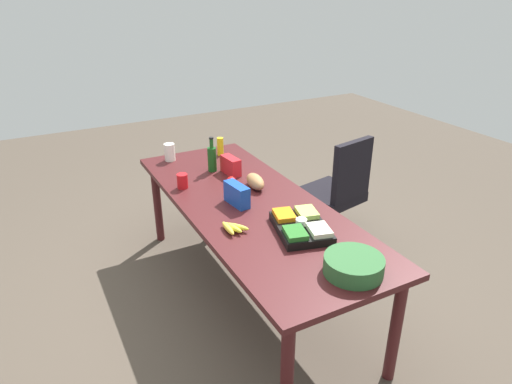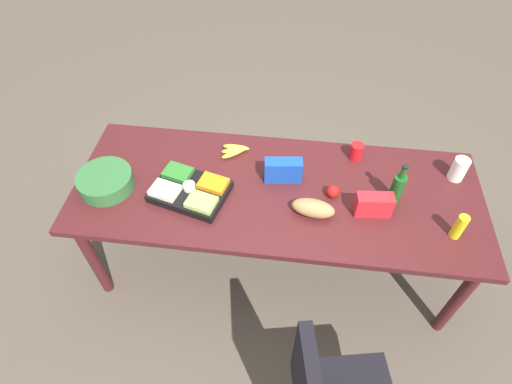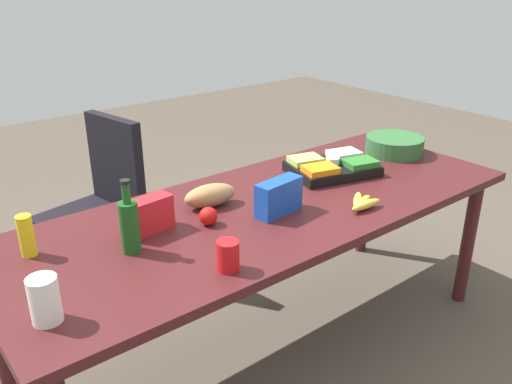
{
  "view_description": "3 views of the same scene",
  "coord_description": "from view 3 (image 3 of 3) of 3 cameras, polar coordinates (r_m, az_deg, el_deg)",
  "views": [
    {
      "loc": [
        2.54,
        -1.3,
        2.2
      ],
      "look_at": [
        0.03,
        0.03,
        0.87
      ],
      "focal_mm": 32.09,
      "sensor_mm": 36.0,
      "label": 1
    },
    {
      "loc": [
        -0.08,
        1.6,
        2.61
      ],
      "look_at": [
        0.11,
        0.09,
        0.85
      ],
      "focal_mm": 28.99,
      "sensor_mm": 36.0,
      "label": 2
    },
    {
      "loc": [
        -1.39,
        -1.64,
        1.76
      ],
      "look_at": [
        -0.09,
        -0.02,
        0.87
      ],
      "focal_mm": 37.29,
      "sensor_mm": 36.0,
      "label": 3
    }
  ],
  "objects": [
    {
      "name": "bread_loaf",
      "position": [
        2.34,
        -4.95,
        -0.37
      ],
      "size": [
        0.25,
        0.14,
        0.1
      ],
      "primitive_type": "ellipsoid",
      "rotation": [
        0.0,
        0.0,
        -0.14
      ],
      "color": "#A67546",
      "rests_on": "conference_table"
    },
    {
      "name": "chip_bag_blue",
      "position": [
        2.25,
        2.45,
        -0.53
      ],
      "size": [
        0.23,
        0.11,
        0.15
      ],
      "primitive_type": "cube",
      "rotation": [
        0.0,
        0.0,
        0.12
      ],
      "color": "#1644AA",
      "rests_on": "conference_table"
    },
    {
      "name": "banana_bunch",
      "position": [
        2.37,
        11.28,
        -1.12
      ],
      "size": [
        0.17,
        0.14,
        0.04
      ],
      "color": "gold",
      "rests_on": "conference_table"
    },
    {
      "name": "ground_plane",
      "position": [
        2.77,
        1.3,
        -16.12
      ],
      "size": [
        10.0,
        10.0,
        0.0
      ],
      "primitive_type": "plane",
      "color": "#50453A"
    },
    {
      "name": "chip_bag_red",
      "position": [
        2.14,
        -11.51,
        -2.46
      ],
      "size": [
        0.21,
        0.1,
        0.14
      ],
      "primitive_type": "cube",
      "rotation": [
        0.0,
        0.0,
        0.1
      ],
      "color": "red",
      "rests_on": "conference_table"
    },
    {
      "name": "apple_red",
      "position": [
        2.17,
        -5.13,
        -2.6
      ],
      "size": [
        0.1,
        0.1,
        0.08
      ],
      "primitive_type": "sphere",
      "rotation": [
        0.0,
        0.0,
        0.33
      ],
      "color": "red",
      "rests_on": "conference_table"
    },
    {
      "name": "mayo_jar",
      "position": [
        1.71,
        -21.73,
        -10.7
      ],
      "size": [
        0.11,
        0.11,
        0.15
      ],
      "primitive_type": "cylinder",
      "rotation": [
        0.0,
        0.0,
        0.21
      ],
      "color": "white",
      "rests_on": "conference_table"
    },
    {
      "name": "wine_bottle",
      "position": [
        1.99,
        -13.38,
        -3.48
      ],
      "size": [
        0.09,
        0.09,
        0.28
      ],
      "color": "#18501A",
      "rests_on": "conference_table"
    },
    {
      "name": "red_solo_cup",
      "position": [
        1.85,
        -3.03,
        -6.82
      ],
      "size": [
        0.08,
        0.08,
        0.11
      ],
      "primitive_type": "cylinder",
      "rotation": [
        0.0,
        0.0,
        0.04
      ],
      "color": "red",
      "rests_on": "conference_table"
    },
    {
      "name": "mustard_bottle",
      "position": [
        2.1,
        -23.41,
        -4.33
      ],
      "size": [
        0.07,
        0.07,
        0.16
      ],
      "primitive_type": "cylinder",
      "rotation": [
        0.0,
        0.0,
        -0.35
      ],
      "color": "yellow",
      "rests_on": "conference_table"
    },
    {
      "name": "office_chair",
      "position": [
        3.19,
        -16.51,
        -3.53
      ],
      "size": [
        0.57,
        0.57,
        0.99
      ],
      "color": "gray",
      "rests_on": "ground"
    },
    {
      "name": "salad_bowl",
      "position": [
        3.1,
        14.62,
        4.89
      ],
      "size": [
        0.39,
        0.39,
        0.1
      ],
      "primitive_type": "cylinder",
      "rotation": [
        0.0,
        0.0,
        -0.24
      ],
      "color": "#2D6030",
      "rests_on": "conference_table"
    },
    {
      "name": "veggie_tray",
      "position": [
        2.73,
        8.19,
        2.71
      ],
      "size": [
        0.48,
        0.4,
        0.09
      ],
      "color": "black",
      "rests_on": "conference_table"
    },
    {
      "name": "conference_table",
      "position": [
        2.39,
        1.45,
        -2.99
      ],
      "size": [
        2.4,
        0.91,
        0.78
      ],
      "color": "#441719",
      "rests_on": "ground"
    }
  ]
}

